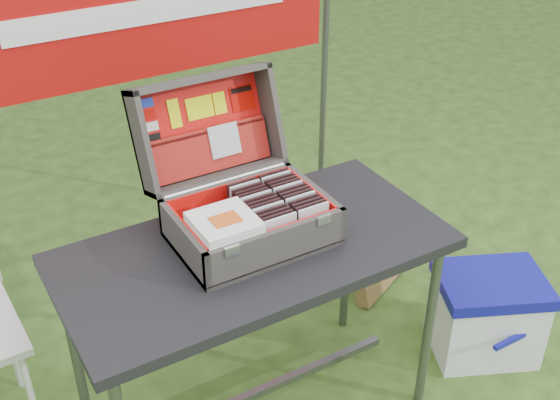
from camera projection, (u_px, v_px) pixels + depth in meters
table at (256, 337)px, 2.50m from camera, size 1.28×0.64×0.80m
table_top at (254, 251)px, 2.30m from camera, size 1.28×0.64×0.04m
table_leg_fr at (429, 328)px, 2.57m from camera, size 0.04×0.04×0.76m
table_leg_bl at (76, 355)px, 2.45m from camera, size 0.04×0.04×0.76m
table_leg_br at (347, 256)px, 2.95m from camera, size 0.04×0.04×0.76m
table_brace at (258, 392)px, 2.65m from camera, size 1.13×0.03×0.03m
suitcase at (242, 172)px, 2.25m from camera, size 0.50×0.52×0.45m
suitcase_base_bottom at (252, 237)px, 2.32m from camera, size 0.50×0.36×0.02m
suitcase_base_wall_front at (278, 248)px, 2.17m from camera, size 0.50×0.02×0.13m
suitcase_base_wall_back at (228, 199)px, 2.41m from camera, size 0.50×0.02×0.13m
suitcase_base_wall_left at (184, 244)px, 2.19m from camera, size 0.02×0.36×0.13m
suitcase_base_wall_right at (314, 202)px, 2.39m from camera, size 0.02×0.36×0.13m
suitcase_liner_floor at (252, 233)px, 2.31m from camera, size 0.46×0.32×0.01m
suitcase_latch_left at (232, 250)px, 2.06m from camera, size 0.05×0.01×0.03m
suitcase_latch_right at (324, 220)px, 2.20m from camera, size 0.05×0.01×0.03m
suitcase_hinge at (226, 181)px, 2.39m from camera, size 0.45×0.02×0.02m
suitcase_lid_back at (202, 127)px, 2.45m from camera, size 0.50×0.14×0.34m
suitcase_lid_rim_far at (198, 79)px, 2.36m from camera, size 0.50×0.13×0.06m
suitcase_lid_rim_near at (218, 176)px, 2.44m from camera, size 0.50×0.13×0.06m
suitcase_lid_rim_left at (141, 144)px, 2.29m from camera, size 0.02×0.25×0.38m
suitcase_lid_rim_right at (269, 113)px, 2.50m from camera, size 0.02×0.25×0.38m
suitcase_lid_liner at (203, 127)px, 2.44m from camera, size 0.46×0.11×0.30m
suitcase_liner_wall_front at (276, 244)px, 2.17m from camera, size 0.46×0.01×0.11m
suitcase_liner_wall_back at (230, 198)px, 2.40m from camera, size 0.46×0.01×0.11m
suitcase_liner_wall_left at (187, 240)px, 2.19m from camera, size 0.01×0.32×0.11m
suitcase_liner_wall_right at (311, 201)px, 2.38m from camera, size 0.01×0.32×0.11m
suitcase_lid_pocket at (210, 151)px, 2.44m from camera, size 0.44×0.08×0.15m
suitcase_pocket_edge at (207, 131)px, 2.42m from camera, size 0.43×0.03×0.03m
suitcase_pocket_cd at (224, 140)px, 2.44m from camera, size 0.11×0.05×0.11m
lid_sticker_cc_a at (146, 103)px, 2.32m from camera, size 0.05×0.01×0.03m
lid_sticker_cc_b at (149, 115)px, 2.33m from camera, size 0.05×0.01×0.03m
lid_sticker_cc_c at (151, 127)px, 2.34m from camera, size 0.05×0.01×0.03m
lid_sticker_cc_d at (154, 138)px, 2.35m from camera, size 0.05×0.01×0.03m
lid_card_neon_tall at (175, 114)px, 2.37m from camera, size 0.04×0.04×0.09m
lid_card_neon_main at (200, 108)px, 2.41m from camera, size 0.10×0.03×0.07m
lid_card_neon_small at (220, 103)px, 2.45m from camera, size 0.04×0.03×0.07m
lid_sticker_band at (242, 98)px, 2.49m from camera, size 0.09×0.03×0.09m
lid_sticker_band_bar at (241, 89)px, 2.48m from camera, size 0.08×0.01×0.02m
cd_left_0 at (281, 234)px, 2.19m from camera, size 0.11×0.01×0.13m
cd_left_1 at (278, 231)px, 2.21m from camera, size 0.11×0.01×0.13m
cd_left_2 at (274, 228)px, 2.22m from camera, size 0.11×0.01×0.13m
cd_left_3 at (271, 225)px, 2.24m from camera, size 0.11×0.01×0.13m
cd_left_4 at (268, 222)px, 2.25m from camera, size 0.11×0.01×0.13m
cd_left_5 at (265, 219)px, 2.26m from camera, size 0.11×0.01×0.13m
cd_left_6 at (262, 216)px, 2.28m from camera, size 0.11×0.01×0.13m
cd_left_7 at (259, 213)px, 2.29m from camera, size 0.11×0.01×0.13m
cd_left_8 at (256, 211)px, 2.31m from camera, size 0.11×0.01×0.13m
cd_left_9 at (254, 208)px, 2.32m from camera, size 0.11×0.01×0.13m
cd_left_10 at (251, 205)px, 2.34m from camera, size 0.11×0.01×0.13m
cd_left_11 at (248, 202)px, 2.35m from camera, size 0.11×0.01×0.13m
cd_left_12 at (245, 200)px, 2.37m from camera, size 0.11×0.01×0.13m
cd_left_13 at (242, 197)px, 2.38m from camera, size 0.11×0.01×0.13m
cd_right_0 at (313, 223)px, 2.24m from camera, size 0.11×0.01×0.13m
cd_right_1 at (310, 220)px, 2.26m from camera, size 0.11×0.01×0.13m
cd_right_2 at (307, 217)px, 2.27m from camera, size 0.11×0.01×0.13m
cd_right_3 at (303, 214)px, 2.29m from camera, size 0.11×0.01×0.13m
cd_right_4 at (300, 212)px, 2.30m from camera, size 0.11×0.01×0.13m
cd_right_5 at (297, 209)px, 2.32m from camera, size 0.11×0.01×0.13m
cd_right_6 at (294, 206)px, 2.33m from camera, size 0.11×0.01×0.13m
cd_right_7 at (291, 203)px, 2.35m from camera, size 0.11×0.01×0.13m
cd_right_8 at (288, 201)px, 2.36m from camera, size 0.11×0.01×0.13m
cd_right_9 at (285, 198)px, 2.37m from camera, size 0.11×0.01×0.13m
cd_right_10 at (282, 195)px, 2.39m from camera, size 0.11×0.01×0.13m
cd_right_11 at (279, 193)px, 2.40m from camera, size 0.11×0.01×0.13m
cd_right_12 at (276, 190)px, 2.42m from camera, size 0.11×0.01×0.13m
cd_right_13 at (273, 188)px, 2.43m from camera, size 0.11×0.01×0.13m
songbook_0 at (224, 226)px, 2.15m from camera, size 0.19×0.19×0.00m
songbook_1 at (224, 224)px, 2.14m from camera, size 0.19×0.19×0.00m
songbook_2 at (224, 223)px, 2.14m from camera, size 0.19×0.19×0.00m
songbook_3 at (224, 222)px, 2.14m from camera, size 0.19×0.19×0.00m
songbook_4 at (224, 220)px, 2.14m from camera, size 0.19×0.19×0.00m
songbook_5 at (224, 219)px, 2.13m from camera, size 0.19×0.19×0.00m
songbook_graphic at (225, 219)px, 2.12m from camera, size 0.09×0.07×0.00m
cooler at (486, 315)px, 2.92m from camera, size 0.53×0.48×0.38m
cooler_body at (485, 319)px, 2.93m from camera, size 0.50×0.45×0.33m
cooler_lid at (492, 284)px, 2.83m from camera, size 0.53×0.48×0.05m
cooler_handle at (518, 337)px, 2.78m from camera, size 0.26×0.02×0.02m
chair_leg_br at (9, 339)px, 2.71m from camera, size 0.02×0.02×0.50m
cardboard_box at (377, 246)px, 3.29m from camera, size 0.44×0.32×0.44m
banner_post_right at (324, 75)px, 3.42m from camera, size 0.03×0.03×1.70m
banner at (153, 10)px, 2.81m from camera, size 1.60×0.02×0.55m
banner_text at (154, 11)px, 2.80m from camera, size 1.20×0.00×0.10m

